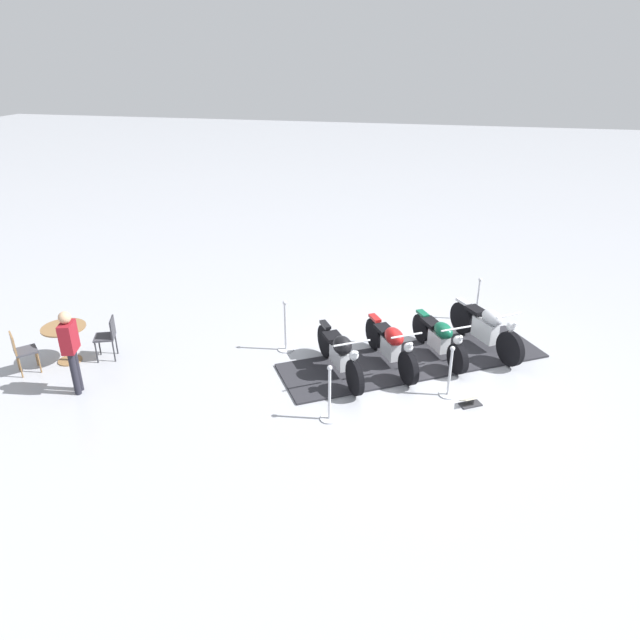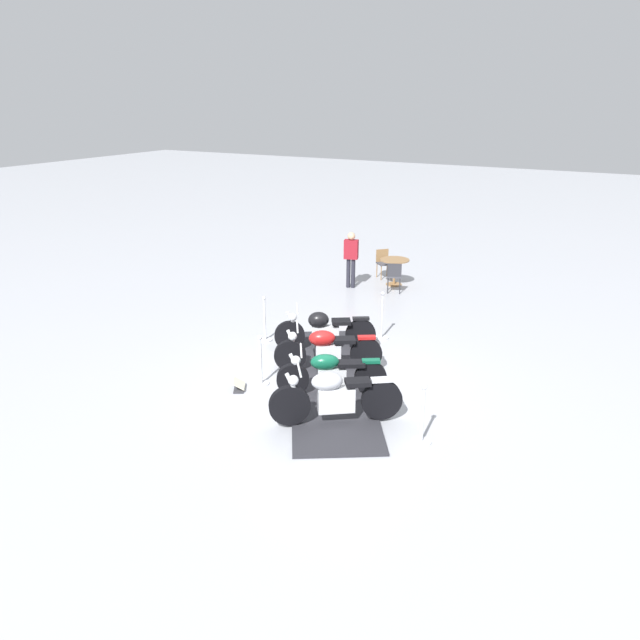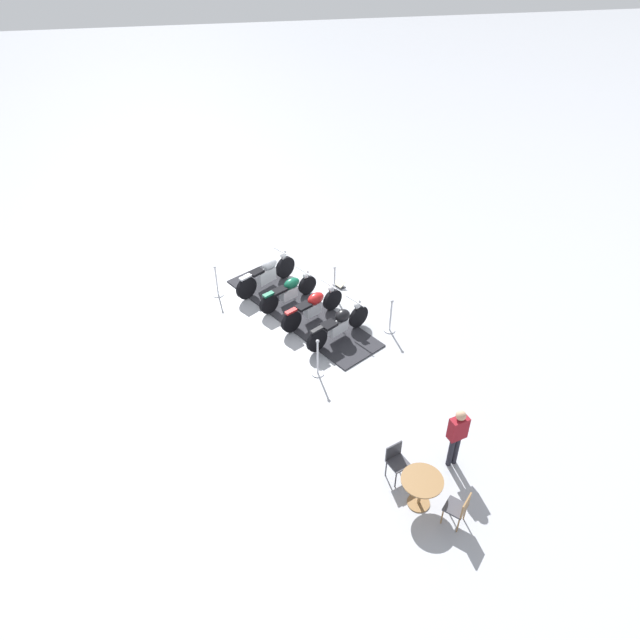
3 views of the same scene
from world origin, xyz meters
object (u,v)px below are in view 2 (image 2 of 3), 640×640
info_placard (239,387)px  cafe_chair_near_table (384,261)px  stanchion_right_mid (261,368)px  motorcycle_forest (330,372)px  motorcycle_chrome (334,396)px  motorcycle_black (323,329)px  stanchion_left_rear (422,424)px  cafe_chair_across_table (394,275)px  stanchion_left_front (382,324)px  bystander_person (351,255)px  cafe_table (395,266)px  stanchion_right_front (265,326)px  motorcycle_maroon (326,348)px

info_placard → cafe_chair_near_table: (8.56, 0.70, 0.45)m
stanchion_right_mid → info_placard: 0.55m
motorcycle_forest → motorcycle_chrome: bearing=89.7°
motorcycle_black → stanchion_left_rear: size_ratio=1.86×
cafe_chair_near_table → cafe_chair_across_table: cafe_chair_across_table is taller
stanchion_left_front → bystander_person: 4.17m
stanchion_left_rear → cafe_table: 9.03m
info_placard → cafe_chair_near_table: bearing=-26.9°
stanchion_right_front → cafe_table: size_ratio=1.24×
motorcycle_forest → cafe_chair_near_table: motorcycle_forest is taller
motorcycle_black → motorcycle_maroon: motorcycle_black is taller
cafe_table → cafe_chair_near_table: 0.82m
motorcycle_forest → cafe_chair_across_table: 6.76m
stanchion_left_front → stanchion_right_front: bearing=121.6°
stanchion_left_front → cafe_table: stanchion_left_front is taller
motorcycle_maroon → bystander_person: bystander_person is taller
motorcycle_chrome → stanchion_right_mid: size_ratio=1.89×
motorcycle_chrome → bystander_person: size_ratio=1.18×
stanchion_right_front → bystander_person: bearing=1.6°
motorcycle_maroon → stanchion_left_front: (2.24, -0.25, -0.14)m
stanchion_left_front → stanchion_right_front: size_ratio=1.06×
motorcycle_black → motorcycle_forest: bearing=89.8°
motorcycle_forest → info_placard: bearing=-10.6°
cafe_table → bystander_person: bystander_person is taller
motorcycle_black → stanchion_right_front: size_ratio=1.82×
stanchion_left_front → cafe_chair_across_table: stanchion_left_front is taller
stanchion_right_front → cafe_chair_across_table: size_ratio=1.20×
info_placard → cafe_table: bearing=-30.8°
bystander_person → motorcycle_maroon: bearing=5.4°
motorcycle_maroon → cafe_chair_near_table: motorcycle_maroon is taller
motorcycle_black → bystander_person: size_ratio=1.19×
stanchion_left_front → stanchion_right_front: stanchion_left_front is taller
stanchion_left_front → cafe_chair_across_table: (3.44, 1.12, 0.17)m
motorcycle_maroon → stanchion_right_mid: stanchion_right_mid is taller
motorcycle_chrome → stanchion_left_front: (4.10, 0.90, -0.17)m
cafe_chair_near_table → motorcycle_chrome: bearing=-28.3°
stanchion_right_front → stanchion_left_front: bearing=-58.4°
motorcycle_forest → cafe_chair_across_table: bearing=-109.3°
info_placard → cafe_chair_near_table: 8.60m
stanchion_left_front → cafe_chair_near_table: size_ratio=1.31×
motorcycle_black → cafe_chair_near_table: 6.19m
stanchion_left_rear → cafe_table: bearing=25.3°
cafe_table → cafe_chair_near_table: size_ratio=0.99×
motorcycle_black → stanchion_right_mid: 2.10m
motorcycle_chrome → cafe_table: size_ratio=2.24×
info_placard → bystander_person: (7.13, 1.11, 0.92)m
motorcycle_black → motorcycle_chrome: (-2.79, -1.72, 0.01)m
stanchion_left_rear → cafe_chair_near_table: (8.72, 4.45, 0.18)m
motorcycle_black → stanchion_right_mid: stanchion_right_mid is taller
motorcycle_chrome → motorcycle_black: bearing=-94.4°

